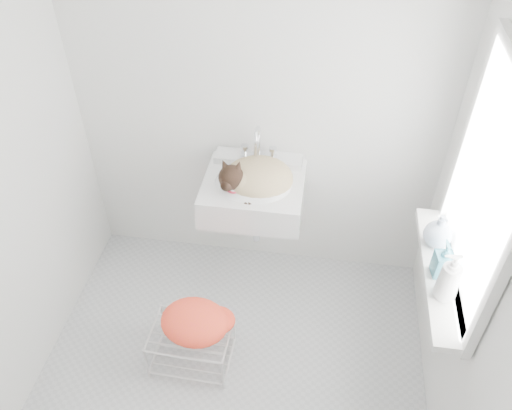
# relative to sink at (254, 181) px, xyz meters

# --- Properties ---
(floor) EXTENTS (2.20, 2.00, 0.02)m
(floor) POSITION_rel_sink_xyz_m (-0.02, -0.74, -0.85)
(floor) COLOR #B7B9BB
(floor) RESTS_ON ground
(back_wall) EXTENTS (2.20, 0.02, 2.50)m
(back_wall) POSITION_rel_sink_xyz_m (-0.02, 0.26, 0.40)
(back_wall) COLOR silver
(back_wall) RESTS_ON ground
(right_wall) EXTENTS (0.02, 2.00, 2.50)m
(right_wall) POSITION_rel_sink_xyz_m (1.08, -0.74, 0.40)
(right_wall) COLOR silver
(right_wall) RESTS_ON ground
(window_glass) EXTENTS (0.01, 0.80, 1.00)m
(window_glass) POSITION_rel_sink_xyz_m (1.07, -0.54, 0.50)
(window_glass) COLOR white
(window_glass) RESTS_ON right_wall
(window_frame) EXTENTS (0.04, 0.90, 1.10)m
(window_frame) POSITION_rel_sink_xyz_m (1.05, -0.54, 0.50)
(window_frame) COLOR white
(window_frame) RESTS_ON right_wall
(windowsill) EXTENTS (0.16, 0.88, 0.04)m
(windowsill) POSITION_rel_sink_xyz_m (0.99, -0.54, -0.02)
(windowsill) COLOR white
(windowsill) RESTS_ON right_wall
(sink) EXTENTS (0.58, 0.51, 0.23)m
(sink) POSITION_rel_sink_xyz_m (0.00, 0.00, 0.00)
(sink) COLOR white
(sink) RESTS_ON back_wall
(faucet) EXTENTS (0.21, 0.15, 0.21)m
(faucet) POSITION_rel_sink_xyz_m (-0.00, 0.18, 0.14)
(faucet) COLOR silver
(faucet) RESTS_ON sink
(cat) EXTENTS (0.47, 0.41, 0.27)m
(cat) POSITION_rel_sink_xyz_m (0.01, -0.02, 0.04)
(cat) COLOR tan
(cat) RESTS_ON sink
(wire_rack) EXTENTS (0.45, 0.32, 0.26)m
(wire_rack) POSITION_rel_sink_xyz_m (-0.26, -0.67, -0.70)
(wire_rack) COLOR silver
(wire_rack) RESTS_ON floor
(towel) EXTENTS (0.42, 0.32, 0.16)m
(towel) POSITION_rel_sink_xyz_m (-0.23, -0.66, -0.56)
(towel) COLOR #FC5C10
(towel) RESTS_ON wire_rack
(bottle_a) EXTENTS (0.10, 0.10, 0.23)m
(bottle_a) POSITION_rel_sink_xyz_m (0.98, -0.70, 0.00)
(bottle_a) COLOR white
(bottle_a) RESTS_ON windowsill
(bottle_b) EXTENTS (0.10, 0.10, 0.19)m
(bottle_b) POSITION_rel_sink_xyz_m (0.98, -0.56, 0.00)
(bottle_b) COLOR teal
(bottle_b) RESTS_ON windowsill
(bottle_c) EXTENTS (0.20, 0.20, 0.18)m
(bottle_c) POSITION_rel_sink_xyz_m (0.98, -0.36, 0.00)
(bottle_c) COLOR silver
(bottle_c) RESTS_ON windowsill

